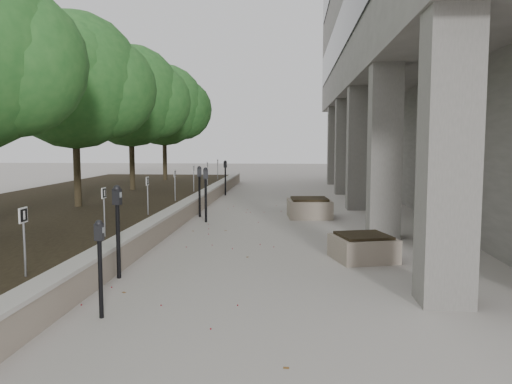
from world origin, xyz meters
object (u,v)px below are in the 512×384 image
(crabapple_tree_4, at_px, (131,118))
(parking_meter_4, at_px, (200,191))
(parking_meter_5, at_px, (225,178))
(crabapple_tree_5, at_px, (164,122))
(crabapple_tree_3, at_px, (75,110))
(parking_meter_3, at_px, (206,195))
(planter_front, at_px, (363,247))
(planter_back, at_px, (309,208))
(parking_meter_2, at_px, (118,232))
(parking_meter_1, at_px, (100,269))

(crabapple_tree_4, xyz_separation_m, parking_meter_4, (3.33, -4.10, -2.36))
(parking_meter_4, bearing_deg, parking_meter_5, 77.95)
(crabapple_tree_5, bearing_deg, parking_meter_4, -69.92)
(crabapple_tree_4, height_order, parking_meter_4, crabapple_tree_4)
(crabapple_tree_5, height_order, parking_meter_4, crabapple_tree_5)
(crabapple_tree_3, xyz_separation_m, crabapple_tree_4, (0.00, 5.00, 0.00))
(crabapple_tree_5, distance_m, parking_meter_3, 11.01)
(parking_meter_4, xyz_separation_m, planter_front, (4.11, -5.32, -0.51))
(parking_meter_3, relative_size, parking_meter_4, 1.01)
(crabapple_tree_3, xyz_separation_m, parking_meter_4, (3.33, 0.90, -2.36))
(crabapple_tree_3, bearing_deg, crabapple_tree_5, 90.00)
(planter_front, distance_m, planter_back, 5.51)
(parking_meter_5, bearing_deg, parking_meter_4, -79.47)
(crabapple_tree_4, height_order, planter_front, crabapple_tree_4)
(crabapple_tree_3, distance_m, crabapple_tree_4, 5.00)
(parking_meter_3, bearing_deg, crabapple_tree_4, 109.99)
(parking_meter_2, height_order, parking_meter_3, parking_meter_2)
(parking_meter_1, relative_size, planter_back, 1.02)
(crabapple_tree_3, distance_m, crabapple_tree_5, 10.00)
(parking_meter_2, bearing_deg, parking_meter_3, 95.85)
(parking_meter_5, bearing_deg, crabapple_tree_5, 147.97)
(parking_meter_1, bearing_deg, parking_meter_5, 91.33)
(parking_meter_3, xyz_separation_m, parking_meter_5, (-0.40, 7.13, -0.04))
(parking_meter_1, height_order, parking_meter_2, parking_meter_2)
(crabapple_tree_4, xyz_separation_m, parking_meter_2, (3.25, -11.04, -2.35))
(crabapple_tree_5, bearing_deg, crabapple_tree_3, -90.00)
(crabapple_tree_3, height_order, parking_meter_5, crabapple_tree_3)
(planter_front, xyz_separation_m, planter_back, (-0.86, 5.44, 0.04))
(crabapple_tree_4, distance_m, parking_meter_1, 13.68)
(parking_meter_2, height_order, planter_back, parking_meter_2)
(crabapple_tree_5, height_order, parking_meter_3, crabapple_tree_5)
(crabapple_tree_4, distance_m, planter_front, 12.33)
(parking_meter_1, distance_m, planter_back, 9.43)
(parking_meter_3, relative_size, planter_front, 1.44)
(parking_meter_2, distance_m, planter_back, 7.83)
(crabapple_tree_3, height_order, parking_meter_4, crabapple_tree_3)
(parking_meter_1, height_order, planter_back, parking_meter_1)
(crabapple_tree_4, relative_size, planter_back, 4.38)
(crabapple_tree_4, bearing_deg, planter_front, -51.70)
(crabapple_tree_5, xyz_separation_m, parking_meter_4, (3.33, -9.10, -2.36))
(parking_meter_1, xyz_separation_m, planter_back, (2.90, 8.97, -0.34))
(crabapple_tree_3, distance_m, parking_meter_5, 8.12)
(parking_meter_5, xyz_separation_m, planter_back, (3.29, -6.00, -0.44))
(parking_meter_1, height_order, planter_front, parking_meter_1)
(crabapple_tree_3, bearing_deg, parking_meter_1, -65.18)
(crabapple_tree_4, bearing_deg, parking_meter_1, -74.15)
(parking_meter_2, bearing_deg, crabapple_tree_4, 116.42)
(parking_meter_5, bearing_deg, crabapple_tree_4, -138.11)
(crabapple_tree_5, xyz_separation_m, parking_meter_5, (3.28, -2.97, -2.39))
(crabapple_tree_3, distance_m, parking_meter_2, 7.25)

